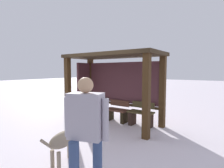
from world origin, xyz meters
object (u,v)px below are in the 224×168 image
(bench_left_inside, at_px, (97,109))
(dog, at_px, (66,139))
(bus_shelter, at_px, (113,73))
(bench_center_inside, at_px, (117,113))
(bench_right_inside, at_px, (141,116))
(person_walking, at_px, (86,126))

(bench_left_inside, height_order, dog, bench_left_inside)
(bus_shelter, relative_size, bench_left_inside, 4.06)
(bench_center_inside, bearing_deg, bus_shelter, -126.57)
(bench_right_inside, distance_m, person_walking, 3.38)
(bench_center_inside, relative_size, bench_right_inside, 1.00)
(bench_center_inside, distance_m, person_walking, 3.69)
(bench_center_inside, height_order, person_walking, person_walking)
(bus_shelter, height_order, dog, bus_shelter)
(bus_shelter, xyz_separation_m, bench_left_inside, (-0.80, 0.12, -1.35))
(bus_shelter, relative_size, bench_right_inside, 4.06)
(bench_right_inside, bearing_deg, bench_left_inside, 179.96)
(bench_left_inside, height_order, bench_right_inside, bench_right_inside)
(bench_left_inside, xyz_separation_m, person_walking, (2.52, -3.24, 0.66))
(bench_center_inside, bearing_deg, bench_right_inside, -0.02)
(bus_shelter, height_order, bench_left_inside, bus_shelter)
(bus_shelter, height_order, bench_right_inside, bus_shelter)
(bench_center_inside, bearing_deg, person_walking, -63.30)
(person_walking, bearing_deg, dog, 155.48)
(person_walking, distance_m, dog, 1.13)
(bench_center_inside, relative_size, dog, 0.77)
(bus_shelter, bearing_deg, dog, -73.25)
(bench_right_inside, height_order, person_walking, person_walking)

